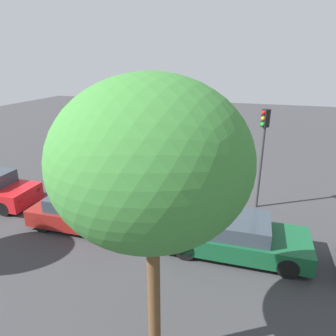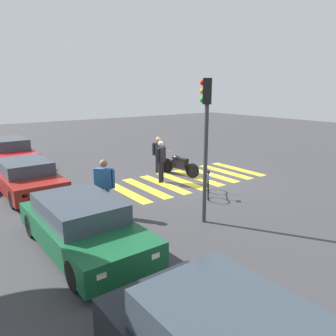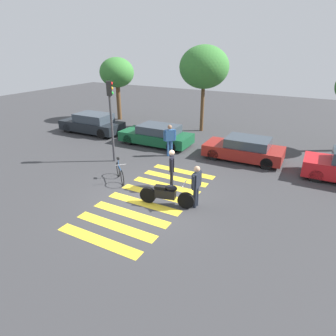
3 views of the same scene
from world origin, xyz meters
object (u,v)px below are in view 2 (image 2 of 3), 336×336
at_px(leaning_bicycle, 208,185).
at_px(pedestrian_bystander, 104,183).
at_px(police_motorcycle, 179,165).
at_px(officer_by_motorcycle, 161,159).
at_px(car_red_convertible, 11,153).
at_px(traffic_light_pole, 206,128).
at_px(car_maroon_wagon, 27,178).
at_px(officer_on_foot, 158,152).
at_px(car_green_compact, 83,225).

height_order(leaning_bicycle, pedestrian_bystander, pedestrian_bystander).
relative_size(police_motorcycle, officer_by_motorcycle, 1.22).
relative_size(leaning_bicycle, officer_by_motorcycle, 0.74).
bearing_deg(officer_by_motorcycle, leaning_bicycle, -170.25).
height_order(car_red_convertible, traffic_light_pole, traffic_light_pole).
distance_m(officer_by_motorcycle, car_maroon_wagon, 5.32).
height_order(officer_on_foot, car_maroon_wagon, officer_on_foot).
height_order(leaning_bicycle, traffic_light_pole, traffic_light_pole).
height_order(officer_by_motorcycle, traffic_light_pole, traffic_light_pole).
relative_size(officer_on_foot, car_red_convertible, 0.41).
relative_size(police_motorcycle, leaning_bicycle, 1.66).
xyz_separation_m(officer_on_foot, traffic_light_pole, (-5.80, 2.34, 1.84)).
relative_size(pedestrian_bystander, car_maroon_wagon, 0.43).
bearing_deg(police_motorcycle, leaning_bicycle, 162.21).
height_order(pedestrian_bystander, car_green_compact, pedestrian_bystander).
bearing_deg(officer_on_foot, leaning_bicycle, 172.94).
bearing_deg(police_motorcycle, car_green_compact, 123.53).
relative_size(leaning_bicycle, car_maroon_wagon, 0.31).
xyz_separation_m(police_motorcycle, officer_by_motorcycle, (-0.50, 1.38, 0.57)).
distance_m(leaning_bicycle, pedestrian_bystander, 4.06).
distance_m(officer_on_foot, traffic_light_pole, 6.52).
relative_size(officer_on_foot, officer_by_motorcycle, 0.95).
bearing_deg(officer_on_foot, officer_by_motorcycle, 149.18).
distance_m(police_motorcycle, officer_by_motorcycle, 1.57).
height_order(car_green_compact, car_red_convertible, car_red_convertible).
bearing_deg(car_green_compact, police_motorcycle, -56.47).
xyz_separation_m(car_green_compact, traffic_light_pole, (-0.56, -3.54, 2.20)).
bearing_deg(traffic_light_pole, car_red_convertible, 15.66).
height_order(pedestrian_bystander, traffic_light_pole, traffic_light_pole).
relative_size(officer_on_foot, pedestrian_bystander, 0.95).
distance_m(police_motorcycle, car_red_convertible, 8.73).
xyz_separation_m(leaning_bicycle, officer_by_motorcycle, (2.47, 0.42, 0.65)).
distance_m(leaning_bicycle, car_green_compact, 5.53).
height_order(leaning_bicycle, officer_on_foot, officer_on_foot).
relative_size(officer_on_foot, car_maroon_wagon, 0.40).
xyz_separation_m(officer_on_foot, car_maroon_wagon, (0.28, 5.90, -0.37)).
bearing_deg(car_red_convertible, officer_by_motorcycle, -146.64).
distance_m(officer_on_foot, pedestrian_bystander, 5.71).
bearing_deg(traffic_light_pole, officer_on_foot, -21.99).
xyz_separation_m(officer_by_motorcycle, car_red_convertible, (6.91, 4.55, -0.35)).
xyz_separation_m(pedestrian_bystander, car_green_compact, (-1.69, 1.41, -0.43)).
distance_m(officer_on_foot, car_green_compact, 7.89).
xyz_separation_m(officer_by_motorcycle, traffic_light_pole, (-4.25, 1.42, 1.78)).
bearing_deg(car_maroon_wagon, leaning_bicycle, -128.40).
bearing_deg(leaning_bicycle, officer_on_foot, -7.06).
distance_m(officer_by_motorcycle, car_red_convertible, 8.28).
bearing_deg(leaning_bicycle, car_green_compact, 102.87).
height_order(police_motorcycle, car_green_compact, car_green_compact).
height_order(officer_by_motorcycle, car_green_compact, officer_by_motorcycle).
relative_size(police_motorcycle, pedestrian_bystander, 1.21).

